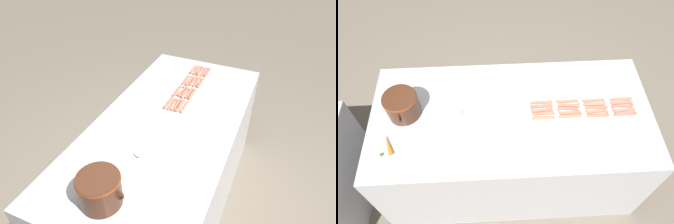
{
  "view_description": "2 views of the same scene",
  "coord_description": "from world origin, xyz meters",
  "views": [
    {
      "loc": [
        -0.68,
        1.56,
        2.27
      ],
      "look_at": [
        -0.01,
        0.0,
        1.01
      ],
      "focal_mm": 32.13,
      "sensor_mm": 36.0,
      "label": 1
    },
    {
      "loc": [
        -1.31,
        0.11,
        2.79
      ],
      "look_at": [
        -0.0,
        0.04,
        0.94
      ],
      "focal_mm": 34.07,
      "sensor_mm": 36.0,
      "label": 2
    }
  ],
  "objects": [
    {
      "name": "hot_dog_0",
      "position": [
        -0.06,
        -0.81,
        0.92
      ],
      "size": [
        0.03,
        0.17,
        0.02
      ],
      "color": "#CC6451",
      "rests_on": "griddle_counter"
    },
    {
      "name": "hot_dog_11",
      "position": [
        0.01,
        -0.22,
        0.92
      ],
      "size": [
        0.03,
        0.17,
        0.02
      ],
      "color": "#CA6A4F",
      "rests_on": "griddle_counter"
    },
    {
      "name": "hot_dog_13",
      "position": [
        0.04,
        -0.61,
        0.92
      ],
      "size": [
        0.02,
        0.17,
        0.02
      ],
      "color": "#D57152",
      "rests_on": "griddle_counter"
    },
    {
      "name": "hot_dog_5",
      "position": [
        -0.02,
        -0.61,
        0.92
      ],
      "size": [
        0.03,
        0.17,
        0.02
      ],
      "color": "#D3704F",
      "rests_on": "griddle_counter"
    },
    {
      "name": "hot_dog_4",
      "position": [
        -0.02,
        -0.81,
        0.92
      ],
      "size": [
        0.03,
        0.17,
        0.02
      ],
      "color": "#CB6C55",
      "rests_on": "griddle_counter"
    },
    {
      "name": "hot_dog_2",
      "position": [
        -0.05,
        -0.41,
        0.92
      ],
      "size": [
        0.02,
        0.17,
        0.02
      ],
      "color": "#D17250",
      "rests_on": "griddle_counter"
    },
    {
      "name": "hot_dog_3",
      "position": [
        -0.06,
        -0.22,
        0.92
      ],
      "size": [
        0.03,
        0.17,
        0.02
      ],
      "color": "#D87155",
      "rests_on": "griddle_counter"
    },
    {
      "name": "hot_dog_9",
      "position": [
        0.01,
        -0.62,
        0.92
      ],
      "size": [
        0.02,
        0.17,
        0.02
      ],
      "color": "#D36950",
      "rests_on": "griddle_counter"
    },
    {
      "name": "hot_dog_19",
      "position": [
        0.08,
        -0.22,
        0.92
      ],
      "size": [
        0.02,
        0.17,
        0.02
      ],
      "color": "#D46D51",
      "rests_on": "griddle_counter"
    },
    {
      "name": "hot_dog_15",
      "position": [
        0.05,
        -0.22,
        0.92
      ],
      "size": [
        0.03,
        0.17,
        0.02
      ],
      "color": "#D2654F",
      "rests_on": "griddle_counter"
    },
    {
      "name": "hot_dog_1",
      "position": [
        -0.06,
        -0.61,
        0.92
      ],
      "size": [
        0.02,
        0.17,
        0.02
      ],
      "color": "#CB6A4D",
      "rests_on": "griddle_counter"
    },
    {
      "name": "ground_plane",
      "position": [
        0.0,
        0.0,
        0.0
      ],
      "size": [
        20.0,
        20.0,
        0.0
      ],
      "primitive_type": "plane",
      "color": "#756B5B"
    },
    {
      "name": "griddle_counter",
      "position": [
        0.0,
        0.0,
        0.46
      ],
      "size": [
        0.99,
        2.04,
        0.91
      ],
      "color": "#BCBCC1",
      "rests_on": "ground_plane"
    },
    {
      "name": "hot_dog_12",
      "position": [
        0.05,
        -0.81,
        0.92
      ],
      "size": [
        0.03,
        0.17,
        0.02
      ],
      "color": "#D76D52",
      "rests_on": "griddle_counter"
    },
    {
      "name": "hot_dog_14",
      "position": [
        0.04,
        -0.42,
        0.92
      ],
      "size": [
        0.03,
        0.17,
        0.02
      ],
      "color": "#D66D50",
      "rests_on": "griddle_counter"
    },
    {
      "name": "serving_spoon",
      "position": [
        0.02,
        0.42,
        0.92
      ],
      "size": [
        0.07,
        0.27,
        0.02
      ],
      "color": "#B7B7BC",
      "rests_on": "griddle_counter"
    },
    {
      "name": "hot_dog_16",
      "position": [
        0.08,
        -0.81,
        0.92
      ],
      "size": [
        0.02,
        0.17,
        0.02
      ],
      "color": "#D57154",
      "rests_on": "griddle_counter"
    },
    {
      "name": "hot_dog_6",
      "position": [
        -0.02,
        -0.42,
        0.92
      ],
      "size": [
        0.03,
        0.17,
        0.02
      ],
      "color": "#D06F52",
      "rests_on": "griddle_counter"
    },
    {
      "name": "hot_dog_17",
      "position": [
        0.08,
        -0.61,
        0.92
      ],
      "size": [
        0.03,
        0.17,
        0.02
      ],
      "color": "#D66C50",
      "rests_on": "griddle_counter"
    },
    {
      "name": "bean_pot",
      "position": [
        0.05,
        0.77,
        1.02
      ],
      "size": [
        0.3,
        0.24,
        0.19
      ],
      "color": "#472616",
      "rests_on": "griddle_counter"
    },
    {
      "name": "hot_dog_8",
      "position": [
        0.02,
        -0.81,
        0.92
      ],
      "size": [
        0.03,
        0.17,
        0.02
      ],
      "color": "#D46751",
      "rests_on": "griddle_counter"
    },
    {
      "name": "hot_dog_7",
      "position": [
        -0.02,
        -0.22,
        0.92
      ],
      "size": [
        0.03,
        0.17,
        0.02
      ],
      "color": "#CF6E51",
      "rests_on": "griddle_counter"
    },
    {
      "name": "hot_dog_10",
      "position": [
        0.02,
        -0.41,
        0.92
      ],
      "size": [
        0.03,
        0.17,
        0.02
      ],
      "color": "#D36655",
      "rests_on": "griddle_counter"
    },
    {
      "name": "hot_dog_18",
      "position": [
        0.08,
        -0.41,
        0.92
      ],
      "size": [
        0.03,
        0.17,
        0.02
      ],
      "color": "#D26D53",
      "rests_on": "griddle_counter"
    }
  ]
}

